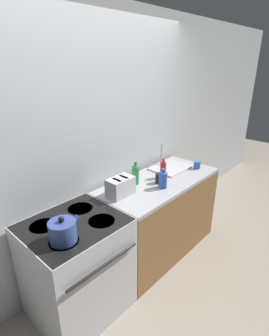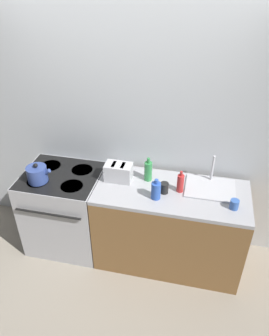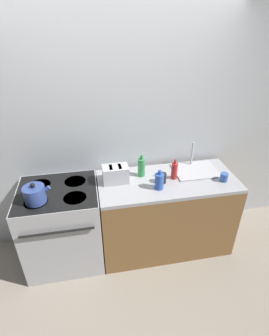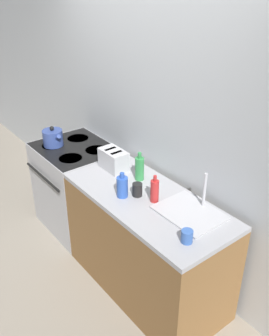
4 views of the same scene
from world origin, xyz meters
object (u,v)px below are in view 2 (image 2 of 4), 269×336
Objects in this scene: bottle_red at (180,183)px; cup_black at (164,188)px; cup_blue at (234,204)px; toaster at (118,172)px; kettle at (37,174)px; bottle_blue at (156,190)px; bottle_green at (148,171)px; stove at (66,209)px.

cup_black is (-0.14, -0.05, -0.04)m from bottle_red.
cup_blue is at bearing -8.11° from cup_black.
toaster is 1.10m from cup_blue.
bottle_blue is at bearing -0.39° from kettle.
toaster is 0.29m from bottle_green.
bottle_green reaches higher than toaster.
bottle_green is 1.12× the size of bottle_red.
stove is at bearing -172.09° from bottle_green.
kettle is 2.35× the size of cup_black.
cup_black is (0.06, 0.10, -0.03)m from bottle_blue.
cup_blue is at bearing -10.03° from toaster.
cup_black is 0.63m from cup_blue.
bottle_blue is 1.95× the size of cup_black.
bottle_red reaches higher than kettle.
stove is 3.68× the size of bottle_green.
cup_blue is (0.68, 0.01, -0.04)m from bottle_blue.
toaster reaches higher than cup_blue.
kettle is 1.00× the size of bottle_green.
cup_black is at bearing -159.06° from bottle_red.
bottle_red is 2.50× the size of cup_blue.
bottle_red is 2.10× the size of cup_black.
kettle is at bearing -165.79° from toaster.
kettle is at bearing -174.05° from bottle_red.
cup_blue is (1.84, -0.00, -0.04)m from kettle.
bottle_green reaches higher than bottle_red.
bottle_blue is at bearing -123.00° from cup_black.
toaster is at bearing 153.53° from bottle_blue.
bottle_red is at bearing -19.36° from bottle_green.
bottle_blue is (1.15, -0.01, 0.00)m from kettle.
bottle_green reaches higher than cup_blue.
bottle_red is at bearing -4.74° from toaster.
bottle_green is (1.03, 0.25, 0.02)m from kettle.
stove is 8.66× the size of cup_black.
bottle_green is 0.25m from cup_black.
kettle is 1.22m from cup_black.
kettle is 1.06m from bottle_green.
toaster reaches higher than stove.
stove is 1.30m from bottle_red.
cup_blue is at bearing -0.03° from kettle.
kettle is at bearing -166.17° from bottle_green.
bottle_blue reaches higher than cup_black.
bottle_green is 0.85m from cup_blue.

